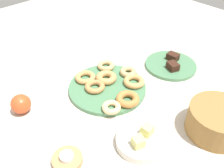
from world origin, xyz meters
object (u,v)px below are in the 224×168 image
(cake_plate, at_px, (171,65))
(apple, at_px, (21,104))
(donut_plate, at_px, (107,88))
(brownie_near, at_px, (173,57))
(fruit_bowl, at_px, (141,141))
(melon_chunk_right, at_px, (138,142))
(brownie_far, at_px, (173,66))
(candle_holder, at_px, (67,160))
(donut_3, at_px, (106,66))
(tealight, at_px, (67,156))
(donut_0, at_px, (106,78))
(melon_chunk_left, at_px, (147,130))
(basket, at_px, (217,121))
(donut_5, at_px, (111,107))
(donut_2, at_px, (128,99))
(donut_4, at_px, (134,81))
(donut_6, at_px, (95,87))
(donut_1, at_px, (85,77))
(donut_7, at_px, (128,71))

(cake_plate, bearing_deg, apple, -17.36)
(donut_plate, xyz_separation_m, brownie_near, (-0.38, 0.06, 0.02))
(fruit_bowl, distance_m, melon_chunk_right, 0.05)
(brownie_far, bearing_deg, candle_holder, 6.01)
(donut_plate, xyz_separation_m, donut_3, (-0.09, -0.11, 0.02))
(cake_plate, distance_m, brownie_near, 0.05)
(donut_3, distance_m, tealight, 0.52)
(donut_0, height_order, melon_chunk_left, melon_chunk_left)
(brownie_near, height_order, basket, basket)
(basket, xyz_separation_m, melon_chunk_right, (0.27, -0.13, -0.00))
(donut_5, bearing_deg, donut_2, 171.32)
(brownie_near, relative_size, brownie_far, 1.00)
(donut_4, distance_m, melon_chunk_right, 0.34)
(brownie_near, bearing_deg, apple, -15.13)
(melon_chunk_left, bearing_deg, melon_chunk_right, 12.09)
(donut_2, height_order, fruit_bowl, donut_2)
(donut_5, distance_m, cake_plate, 0.43)
(brownie_far, distance_m, candle_holder, 0.66)
(donut_3, relative_size, donut_6, 0.95)
(donut_1, bearing_deg, fruit_bowl, 79.23)
(donut_6, height_order, brownie_near, brownie_near)
(melon_chunk_right, bearing_deg, brownie_near, -155.12)
(donut_6, bearing_deg, fruit_bowl, 78.59)
(donut_2, bearing_deg, apple, -38.22)
(donut_plate, height_order, melon_chunk_left, melon_chunk_left)
(donut_1, relative_size, donut_3, 1.10)
(donut_plate, distance_m, cake_plate, 0.36)
(melon_chunk_left, bearing_deg, donut_plate, -105.92)
(brownie_near, relative_size, apple, 0.70)
(cake_plate, height_order, melon_chunk_right, melon_chunk_right)
(tealight, bearing_deg, donut_5, -165.47)
(donut_plate, relative_size, donut_0, 3.64)
(donut_3, distance_m, donut_4, 0.18)
(donut_6, height_order, basket, basket)
(melon_chunk_right, bearing_deg, donut_3, -119.40)
(donut_0, height_order, basket, basket)
(donut_7, relative_size, cake_plate, 0.31)
(fruit_bowl, bearing_deg, donut_4, -132.72)
(brownie_near, xyz_separation_m, melon_chunk_left, (0.47, 0.23, 0.02))
(apple, bearing_deg, donut_0, 165.27)
(donut_5, bearing_deg, cake_plate, -175.53)
(donut_7, height_order, basket, basket)
(cake_plate, distance_m, fruit_bowl, 0.51)
(donut_plate, bearing_deg, donut_5, 54.05)
(donut_6, height_order, apple, apple)
(donut_2, height_order, donut_3, donut_2)
(donut_4, distance_m, fruit_bowl, 0.31)
(apple, bearing_deg, melon_chunk_left, 120.39)
(melon_chunk_left, bearing_deg, donut_3, -113.40)
(melon_chunk_right, bearing_deg, donut_4, -134.96)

